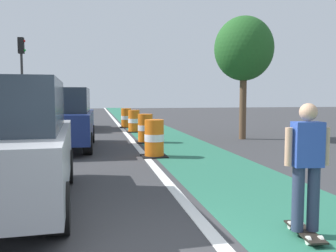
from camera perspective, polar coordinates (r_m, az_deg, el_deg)
name	(u,v)px	position (r m, az deg, el deg)	size (l,w,h in m)	color
bike_lane_strip	(163,136)	(16.08, -0.75, -1.63)	(2.50, 80.00, 0.01)	#286B51
lane_divider_stripe	(129,137)	(15.87, -6.08, -1.74)	(0.20, 80.00, 0.01)	silver
skateboarder_on_lane	(307,166)	(4.89, 20.81, -5.78)	(0.57, 0.82, 1.69)	black
parked_suv_nearest	(8,143)	(6.33, -23.66, -2.41)	(2.07, 4.67, 2.04)	#9EA0A5
parked_suv_second	(64,118)	(12.78, -15.89, 1.19)	(1.99, 4.64, 2.04)	navy
parked_suv_third	(69,110)	(20.28, -15.19, 2.44)	(2.04, 4.66, 2.04)	black
traffic_barrel_front	(154,139)	(10.67, -2.17, -2.00)	(0.73, 0.73, 1.09)	orange
traffic_barrel_mid	(145,129)	(14.00, -3.55, -0.41)	(0.73, 0.73, 1.09)	orange
traffic_barrel_back	(134,121)	(18.07, -5.33, 0.73)	(0.73, 0.73, 1.09)	orange
traffic_barrel_far	(126,118)	(20.64, -6.53, 1.21)	(0.73, 0.73, 1.09)	orange
traffic_light_corner	(22,66)	(22.79, -21.83, 8.70)	(0.41, 0.32, 5.10)	#2D2D2D
pedestrian_crossing	(13,117)	(17.52, -23.05, 1.34)	(0.34, 0.20, 1.61)	#33333D
street_tree_sidewalk	(244,49)	(15.48, 11.74, 11.62)	(2.40, 2.40, 5.00)	brown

